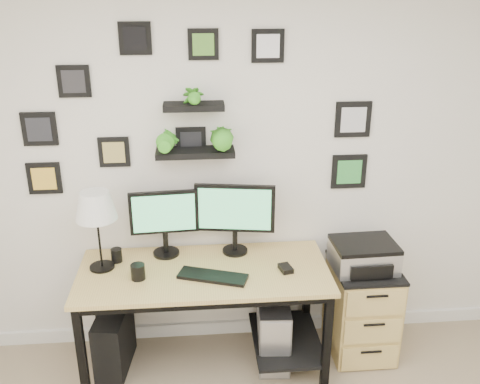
{
  "coord_description": "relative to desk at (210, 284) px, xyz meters",
  "views": [
    {
      "loc": [
        -0.3,
        -1.36,
        2.48
      ],
      "look_at": [
        -0.02,
        1.83,
        1.2
      ],
      "focal_mm": 40.0,
      "sensor_mm": 36.0,
      "label": 1
    }
  ],
  "objects": [
    {
      "name": "wall_decor",
      "position": [
        -0.07,
        0.27,
        1.02
      ],
      "size": [
        2.25,
        0.18,
        1.1
      ],
      "color": "black",
      "rests_on": "ground"
    },
    {
      "name": "pc_tower_black",
      "position": [
        -0.65,
        0.02,
        -0.42
      ],
      "size": [
        0.24,
        0.44,
        0.42
      ],
      "primitive_type": "cube",
      "rotation": [
        0.0,
        0.0,
        -0.12
      ],
      "color": "black",
      "rests_on": "ground"
    },
    {
      "name": "keyboard",
      "position": [
        0.02,
        -0.14,
        0.13
      ],
      "size": [
        0.45,
        0.27,
        0.02
      ],
      "primitive_type": "cube",
      "rotation": [
        0.0,
        0.0,
        -0.34
      ],
      "color": "black",
      "rests_on": "desk"
    },
    {
      "name": "table_lamp",
      "position": [
        -0.69,
        0.05,
        0.55
      ],
      "size": [
        0.26,
        0.26,
        0.53
      ],
      "color": "black",
      "rests_on": "desk"
    },
    {
      "name": "desk",
      "position": [
        0.0,
        0.0,
        0.0
      ],
      "size": [
        1.6,
        0.7,
        0.75
      ],
      "color": "tan",
      "rests_on": "ground"
    },
    {
      "name": "pen_cup",
      "position": [
        -0.6,
        0.13,
        0.17
      ],
      "size": [
        0.07,
        0.07,
        0.09
      ],
      "primitive_type": "cylinder",
      "color": "black",
      "rests_on": "desk"
    },
    {
      "name": "monitor_left",
      "position": [
        -0.28,
        0.2,
        0.39
      ],
      "size": [
        0.45,
        0.19,
        0.46
      ],
      "color": "black",
      "rests_on": "desk"
    },
    {
      "name": "monitor_right",
      "position": [
        0.18,
        0.19,
        0.42
      ],
      "size": [
        0.53,
        0.19,
        0.49
      ],
      "color": "black",
      "rests_on": "desk"
    },
    {
      "name": "printer",
      "position": [
        1.03,
        0.04,
        0.14
      ],
      "size": [
        0.42,
        0.35,
        0.19
      ],
      "color": "silver",
      "rests_on": "file_cabinet"
    },
    {
      "name": "room",
      "position": [
        0.23,
        0.32,
        -0.58
      ],
      "size": [
        4.0,
        4.0,
        4.0
      ],
      "color": "tan",
      "rests_on": "ground"
    },
    {
      "name": "mug",
      "position": [
        -0.44,
        -0.1,
        0.17
      ],
      "size": [
        0.09,
        0.09,
        0.1
      ],
      "primitive_type": "cylinder",
      "color": "black",
      "rests_on": "desk"
    },
    {
      "name": "mouse",
      "position": [
        0.48,
        -0.09,
        0.14
      ],
      "size": [
        0.09,
        0.12,
        0.03
      ],
      "primitive_type": "cube",
      "rotation": [
        0.0,
        0.0,
        0.24
      ],
      "color": "black",
      "rests_on": "desk"
    },
    {
      "name": "file_cabinet",
      "position": [
        1.06,
        0.06,
        -0.29
      ],
      "size": [
        0.43,
        0.53,
        0.67
      ],
      "color": "tan",
      "rests_on": "ground"
    },
    {
      "name": "pc_tower_grey",
      "position": [
        0.43,
        0.01,
        -0.39
      ],
      "size": [
        0.24,
        0.49,
        0.47
      ],
      "color": "gray",
      "rests_on": "ground"
    }
  ]
}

